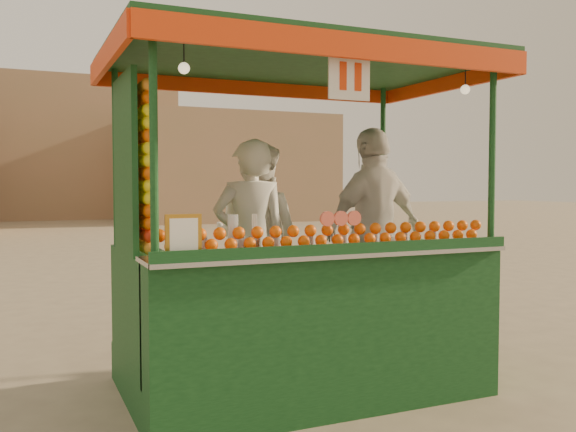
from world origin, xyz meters
name	(u,v)px	position (x,y,z in m)	size (l,w,h in m)	color
ground	(341,380)	(0.00, 0.00, 0.00)	(90.00, 90.00, 0.00)	#726551
building_right	(232,168)	(7.00, 24.00, 2.50)	(9.00, 6.00, 5.00)	#956F55
building_center	(29,150)	(-2.00, 30.00, 3.50)	(14.00, 7.00, 7.00)	#956F55
juice_cart	(295,283)	(-0.51, -0.14, 0.92)	(3.13, 2.03, 2.84)	#0E3515
vendor_left	(251,243)	(-0.76, 0.26, 1.23)	(0.72, 0.54, 1.80)	silver
vendor_middle	(256,239)	(-0.55, 0.66, 1.23)	(1.10, 1.11, 1.80)	white
vendor_right	(375,230)	(0.52, 0.28, 1.31)	(1.22, 0.71, 1.95)	silver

